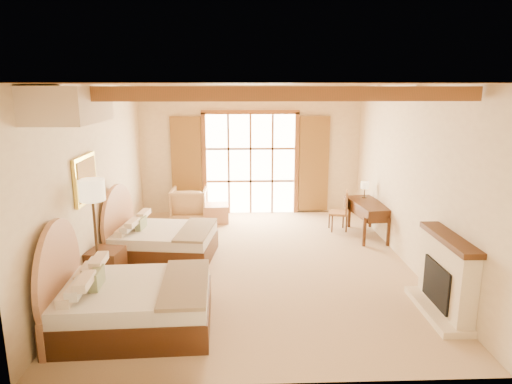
{
  "coord_description": "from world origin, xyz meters",
  "views": [
    {
      "loc": [
        -0.29,
        -7.87,
        3.17
      ],
      "look_at": [
        0.01,
        0.2,
        1.29
      ],
      "focal_mm": 32.0,
      "sensor_mm": 36.0,
      "label": 1
    }
  ],
  "objects_px": {
    "armchair": "(189,204)",
    "desk": "(368,218)",
    "bed_far": "(157,239)",
    "bed_near": "(123,300)",
    "nightstand": "(106,268)"
  },
  "relations": [
    {
      "from": "armchair",
      "to": "desk",
      "type": "bearing_deg",
      "value": 161.75
    },
    {
      "from": "bed_far",
      "to": "bed_near",
      "type": "bearing_deg",
      "value": -82.49
    },
    {
      "from": "nightstand",
      "to": "desk",
      "type": "relative_size",
      "value": 0.42
    },
    {
      "from": "bed_near",
      "to": "desk",
      "type": "bearing_deg",
      "value": 38.21
    },
    {
      "from": "bed_far",
      "to": "nightstand",
      "type": "relative_size",
      "value": 3.27
    },
    {
      "from": "bed_far",
      "to": "desk",
      "type": "distance_m",
      "value": 4.47
    },
    {
      "from": "bed_near",
      "to": "bed_far",
      "type": "relative_size",
      "value": 1.03
    },
    {
      "from": "nightstand",
      "to": "armchair",
      "type": "bearing_deg",
      "value": 84.52
    },
    {
      "from": "bed_far",
      "to": "armchair",
      "type": "xyz_separation_m",
      "value": [
        0.35,
        2.52,
        0.03
      ]
    },
    {
      "from": "bed_far",
      "to": "desk",
      "type": "xyz_separation_m",
      "value": [
        4.33,
        1.11,
        0.03
      ]
    },
    {
      "from": "bed_near",
      "to": "nightstand",
      "type": "bearing_deg",
      "value": 111.83
    },
    {
      "from": "bed_near",
      "to": "armchair",
      "type": "height_order",
      "value": "bed_near"
    },
    {
      "from": "bed_far",
      "to": "nightstand",
      "type": "xyz_separation_m",
      "value": [
        -0.59,
        -1.24,
        -0.06
      ]
    },
    {
      "from": "armchair",
      "to": "desk",
      "type": "xyz_separation_m",
      "value": [
        3.98,
        -1.41,
        0.01
      ]
    },
    {
      "from": "bed_near",
      "to": "armchair",
      "type": "xyz_separation_m",
      "value": [
        0.35,
        5.1,
        -0.01
      ]
    }
  ]
}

